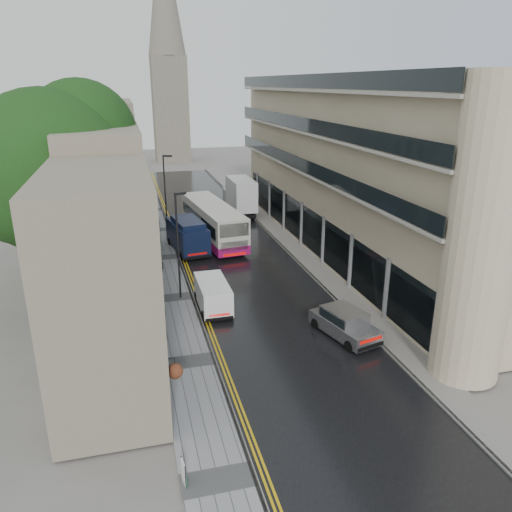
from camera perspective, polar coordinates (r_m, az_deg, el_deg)
name	(u,v)px	position (r m, az deg, el deg)	size (l,w,h in m)	color
ground	(402,506)	(19.54, 16.39, -25.69)	(200.00, 200.00, 0.00)	slate
road	(232,253)	(42.07, -2.72, 0.37)	(9.00, 85.00, 0.02)	black
left_sidewalk	(162,258)	(41.32, -10.67, -0.23)	(2.70, 85.00, 0.12)	gray
right_sidewalk	(293,247)	(43.42, 4.27, 1.02)	(1.80, 85.00, 0.12)	slate
old_shop_row	(110,182)	(42.19, -16.36, 8.09)	(4.50, 56.00, 12.00)	gray
modern_block	(358,168)	(42.29, 11.56, 9.88)	(8.00, 40.00, 14.00)	beige
church_spire	(167,43)	(94.11, -10.16, 22.82)	(6.40, 6.40, 40.00)	slate
tree_near	(53,199)	(32.47, -22.18, 6.02)	(10.56, 10.56, 13.89)	black
tree_far	(76,175)	(45.27, -19.84, 8.74)	(9.24, 9.24, 12.46)	black
cream_bus	(210,233)	(41.87, -5.28, 2.59)	(2.73, 12.02, 3.28)	beige
white_lorry	(234,200)	(52.43, -2.55, 6.42)	(2.26, 7.54, 3.96)	silver
silver_hatchback	(350,338)	(27.10, 10.72, -9.18)	(1.89, 4.33, 1.62)	#ACACB1
white_van	(204,306)	(30.07, -6.00, -5.69)	(1.79, 4.17, 1.89)	white
navy_van	(181,242)	(40.32, -8.52, 1.54)	(2.30, 5.75, 2.93)	black
pedestrian	(159,265)	(36.98, -11.02, -1.05)	(0.63, 0.42, 1.74)	black
lamp_post_near	(178,247)	(32.27, -8.91, 0.99)	(0.79, 0.17, 6.98)	black
lamp_post_far	(165,197)	(45.95, -10.31, 6.65)	(0.83, 0.19, 7.42)	black
estate_sign	(184,473)	(19.30, -8.27, -23.31)	(0.08, 0.55, 0.91)	white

